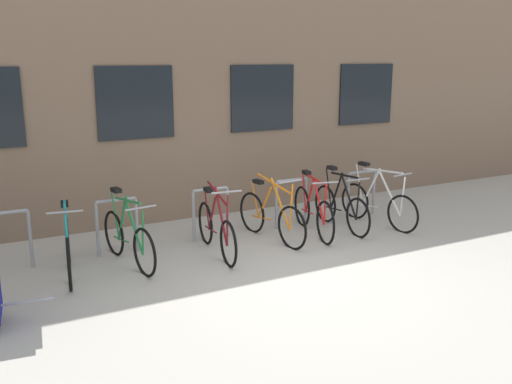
# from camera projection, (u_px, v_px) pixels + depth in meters

# --- Properties ---
(ground_plane) EXTENTS (42.00, 42.00, 0.00)m
(ground_plane) POSITION_uv_depth(u_px,v_px,m) (295.00, 274.00, 7.65)
(ground_plane) COLOR #B2ADA0
(storefront_building) EXTENTS (28.00, 6.60, 5.27)m
(storefront_building) POSITION_uv_depth(u_px,v_px,m) (147.00, 68.00, 12.63)
(storefront_building) COLOR #7A604C
(storefront_building) RESTS_ON ground
(bike_rack) EXTENTS (6.64, 0.05, 0.85)m
(bike_rack) POSITION_uv_depth(u_px,v_px,m) (211.00, 208.00, 8.98)
(bike_rack) COLOR gray
(bike_rack) RESTS_ON ground
(bicycle_white) EXTENTS (0.45, 1.75, 1.08)m
(bicycle_white) POSITION_uv_depth(u_px,v_px,m) (378.00, 204.00, 9.82)
(bicycle_white) COLOR black
(bicycle_white) RESTS_ON ground
(bicycle_maroon) EXTENTS (0.44, 1.76, 1.09)m
(bicycle_maroon) POSITION_uv_depth(u_px,v_px,m) (216.00, 229.00, 8.36)
(bicycle_maroon) COLOR black
(bicycle_maroon) RESTS_ON ground
(bicycle_green) EXTENTS (0.44, 1.71, 1.07)m
(bicycle_green) POSITION_uv_depth(u_px,v_px,m) (128.00, 238.00, 7.93)
(bicycle_green) COLOR black
(bicycle_green) RESTS_ON ground
(bicycle_teal) EXTENTS (0.44, 1.65, 1.03)m
(bicycle_teal) POSITION_uv_depth(u_px,v_px,m) (68.00, 248.00, 7.53)
(bicycle_teal) COLOR black
(bicycle_teal) RESTS_ON ground
(bicycle_black) EXTENTS (0.44, 1.68, 1.05)m
(bicycle_black) POSITION_uv_depth(u_px,v_px,m) (341.00, 207.00, 9.60)
(bicycle_black) COLOR black
(bicycle_black) RESTS_ON ground
(bicycle_red) EXTENTS (0.51, 1.73, 1.02)m
(bicycle_red) POSITION_uv_depth(u_px,v_px,m) (313.00, 211.00, 9.30)
(bicycle_red) COLOR black
(bicycle_red) RESTS_ON ground
(bicycle_orange) EXTENTS (0.44, 1.75, 1.08)m
(bicycle_orange) POSITION_uv_depth(u_px,v_px,m) (271.00, 217.00, 9.00)
(bicycle_orange) COLOR black
(bicycle_orange) RESTS_ON ground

